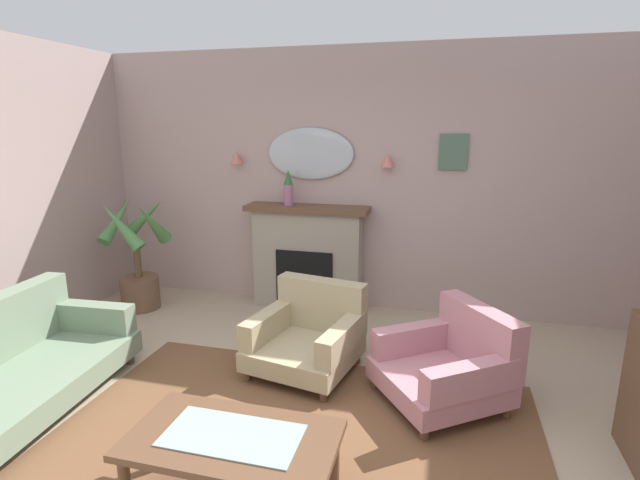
% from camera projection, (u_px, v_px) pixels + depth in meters
% --- Properties ---
extents(wall_back, '(6.97, 0.10, 2.82)m').
position_uv_depth(wall_back, '(364.00, 182.00, 5.21)').
color(wall_back, '#B29993').
rests_on(wall_back, ground).
extents(patterned_rug, '(3.20, 2.40, 0.01)m').
position_uv_depth(patterned_rug, '(288.00, 451.00, 3.02)').
color(patterned_rug, brown).
rests_on(patterned_rug, ground).
extents(fireplace, '(1.36, 0.36, 1.16)m').
position_uv_depth(fireplace, '(307.00, 258.00, 5.34)').
color(fireplace, gray).
rests_on(fireplace, ground).
extents(mantel_vase_centre, '(0.10, 0.10, 0.39)m').
position_uv_depth(mantel_vase_centre, '(288.00, 188.00, 5.18)').
color(mantel_vase_centre, '#9E6084').
rests_on(mantel_vase_centre, fireplace).
extents(wall_mirror, '(0.96, 0.06, 0.56)m').
position_uv_depth(wall_mirror, '(310.00, 154.00, 5.21)').
color(wall_mirror, '#B2BCC6').
extents(wall_sconce_left, '(0.14, 0.14, 0.14)m').
position_uv_depth(wall_sconce_left, '(237.00, 157.00, 5.38)').
color(wall_sconce_left, '#D17066').
extents(wall_sconce_right, '(0.14, 0.14, 0.14)m').
position_uv_depth(wall_sconce_right, '(388.00, 160.00, 4.97)').
color(wall_sconce_right, '#D17066').
extents(framed_picture, '(0.28, 0.03, 0.36)m').
position_uv_depth(framed_picture, '(453.00, 152.00, 4.84)').
color(framed_picture, '#4C6B56').
extents(coffee_table, '(1.10, 0.60, 0.45)m').
position_uv_depth(coffee_table, '(233.00, 445.00, 2.50)').
color(coffee_table, brown).
rests_on(coffee_table, ground).
extents(floral_couch, '(0.97, 1.76, 0.76)m').
position_uv_depth(floral_couch, '(8.00, 368.00, 3.43)').
color(floral_couch, gray).
rests_on(floral_couch, ground).
extents(armchair_beside_couch, '(1.13, 1.13, 0.71)m').
position_uv_depth(armchair_beside_couch, '(450.00, 363.00, 3.53)').
color(armchair_beside_couch, '#B77A84').
rests_on(armchair_beside_couch, ground).
extents(armchair_by_coffee_table, '(0.95, 0.96, 0.71)m').
position_uv_depth(armchair_by_coffee_table, '(309.00, 334.00, 4.03)').
color(armchair_by_coffee_table, tan).
rests_on(armchair_by_coffee_table, ground).
extents(potted_plant_corner_palm, '(0.66, 0.68, 1.27)m').
position_uv_depth(potted_plant_corner_palm, '(137.00, 259.00, 5.29)').
color(potted_plant_corner_palm, brown).
rests_on(potted_plant_corner_palm, ground).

